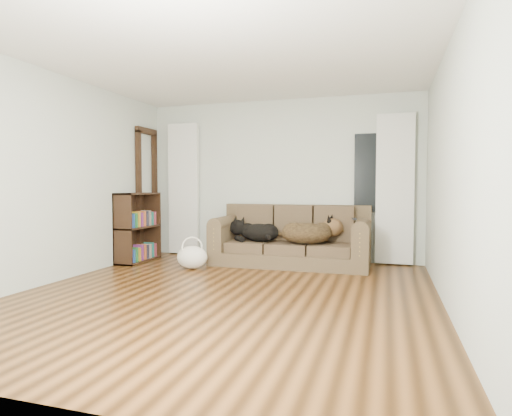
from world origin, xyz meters
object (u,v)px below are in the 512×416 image
(dog_shepherd, at_px, (309,234))
(dog_black_lab, at_px, (257,233))
(tote_bag, at_px, (192,258))
(bookshelf, at_px, (138,230))
(sofa, at_px, (290,235))

(dog_shepherd, bearing_deg, dog_black_lab, -15.06)
(dog_black_lab, xyz_separation_m, dog_shepherd, (0.83, -0.05, 0.01))
(tote_bag, bearing_deg, bookshelf, 163.35)
(bookshelf, bearing_deg, tote_bag, -23.61)
(dog_black_lab, distance_m, bookshelf, 1.90)
(dog_shepherd, xyz_separation_m, tote_bag, (-1.60, -0.62, -0.33))
(bookshelf, bearing_deg, sofa, 2.27)
(dog_shepherd, relative_size, tote_bag, 1.70)
(dog_shepherd, relative_size, bookshelf, 0.71)
(sofa, height_order, dog_black_lab, sofa)
(dog_black_lab, distance_m, tote_bag, 1.07)
(tote_bag, height_order, bookshelf, bookshelf)
(dog_black_lab, relative_size, dog_shepherd, 0.85)
(dog_black_lab, height_order, tote_bag, dog_black_lab)
(bookshelf, bearing_deg, dog_shepherd, -0.78)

